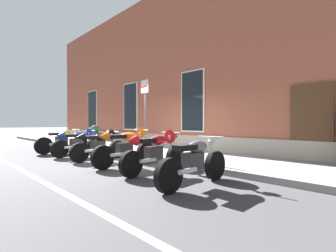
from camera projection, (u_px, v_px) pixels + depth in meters
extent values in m
plane|color=#38383A|center=(136.00, 160.00, 8.05)|extent=(140.00, 140.00, 0.00)
cube|color=slate|center=(168.00, 154.00, 9.04)|extent=(32.18, 2.87, 0.14)
cube|color=silver|center=(27.00, 173.00, 5.84)|extent=(32.18, 0.12, 0.01)
cube|color=brown|center=(232.00, 72.00, 12.05)|extent=(26.18, 5.97, 7.46)
cube|color=gray|center=(192.00, 144.00, 10.00)|extent=(26.18, 0.10, 0.70)
cube|color=silver|center=(93.00, 110.00, 16.30)|extent=(1.22, 0.06, 2.52)
cube|color=black|center=(92.00, 110.00, 16.28)|extent=(1.10, 0.03, 2.40)
cube|color=silver|center=(131.00, 106.00, 13.15)|extent=(1.22, 0.06, 2.52)
cube|color=black|center=(130.00, 106.00, 13.13)|extent=(1.10, 0.03, 2.40)
cube|color=silver|center=(193.00, 101.00, 10.00)|extent=(1.22, 0.06, 2.52)
cube|color=black|center=(192.00, 101.00, 9.97)|extent=(1.10, 0.03, 2.40)
cube|color=#472B19|center=(311.00, 125.00, 6.85)|extent=(1.10, 0.08, 2.30)
cylinder|color=black|center=(80.00, 143.00, 10.44)|extent=(0.17, 0.68, 0.67)
cylinder|color=black|center=(44.00, 146.00, 9.34)|extent=(0.17, 0.68, 0.67)
cylinder|color=silver|center=(78.00, 138.00, 10.37)|extent=(0.09, 0.30, 0.61)
cube|color=#28282B|center=(62.00, 140.00, 9.85)|extent=(0.25, 0.46, 0.32)
ellipsoid|color=gold|center=(65.00, 134.00, 9.96)|extent=(0.30, 0.54, 0.24)
cube|color=black|center=(56.00, 134.00, 9.68)|extent=(0.26, 0.50, 0.10)
cylinder|color=silver|center=(76.00, 130.00, 10.30)|extent=(0.62, 0.08, 0.04)
cylinder|color=silver|center=(55.00, 144.00, 9.55)|extent=(0.12, 0.46, 0.09)
sphere|color=silver|center=(78.00, 131.00, 10.36)|extent=(0.18, 0.18, 0.18)
cylinder|color=black|center=(94.00, 146.00, 9.43)|extent=(0.20, 0.63, 0.62)
cylinder|color=black|center=(60.00, 149.00, 8.37)|extent=(0.20, 0.63, 0.62)
cylinder|color=silver|center=(92.00, 140.00, 9.35)|extent=(0.11, 0.31, 0.62)
cube|color=#28282B|center=(77.00, 143.00, 8.86)|extent=(0.27, 0.46, 0.32)
ellipsoid|color=#192D9E|center=(80.00, 135.00, 8.97)|extent=(0.32, 0.55, 0.24)
cube|color=black|center=(71.00, 136.00, 8.67)|extent=(0.28, 0.50, 0.10)
cylinder|color=silver|center=(90.00, 131.00, 9.28)|extent=(0.62, 0.12, 0.04)
cylinder|color=silver|center=(71.00, 147.00, 8.55)|extent=(0.15, 0.46, 0.09)
cone|color=#192D9E|center=(93.00, 133.00, 9.38)|extent=(0.40, 0.38, 0.36)
cone|color=#192D9E|center=(60.00, 135.00, 8.38)|extent=(0.27, 0.29, 0.24)
cylinder|color=black|center=(117.00, 149.00, 8.43)|extent=(0.16, 0.61, 0.61)
cylinder|color=black|center=(79.00, 153.00, 7.40)|extent=(0.16, 0.61, 0.61)
cylinder|color=silver|center=(115.00, 142.00, 8.35)|extent=(0.09, 0.31, 0.62)
cube|color=#28282B|center=(98.00, 145.00, 7.87)|extent=(0.25, 0.45, 0.32)
ellipsoid|color=black|center=(102.00, 137.00, 7.98)|extent=(0.30, 0.54, 0.24)
cube|color=black|center=(91.00, 137.00, 7.70)|extent=(0.25, 0.49, 0.10)
cylinder|color=silver|center=(113.00, 132.00, 8.29)|extent=(0.62, 0.08, 0.04)
cylinder|color=silver|center=(92.00, 151.00, 7.57)|extent=(0.12, 0.46, 0.09)
cone|color=black|center=(116.00, 134.00, 8.38)|extent=(0.38, 0.37, 0.36)
cone|color=black|center=(80.00, 137.00, 7.41)|extent=(0.26, 0.28, 0.24)
cylinder|color=black|center=(146.00, 152.00, 7.36)|extent=(0.16, 0.64, 0.64)
cylinder|color=black|center=(103.00, 158.00, 6.28)|extent=(0.16, 0.64, 0.64)
cylinder|color=silver|center=(143.00, 143.00, 7.28)|extent=(0.09, 0.33, 0.69)
cube|color=#28282B|center=(124.00, 148.00, 6.78)|extent=(0.24, 0.45, 0.32)
ellipsoid|color=orange|center=(129.00, 136.00, 6.89)|extent=(0.29, 0.53, 0.24)
cube|color=black|center=(117.00, 137.00, 6.61)|extent=(0.25, 0.49, 0.10)
cylinder|color=silver|center=(141.00, 130.00, 7.22)|extent=(0.62, 0.07, 0.04)
cylinder|color=silver|center=(118.00, 155.00, 6.48)|extent=(0.12, 0.45, 0.09)
cone|color=orange|center=(144.00, 133.00, 7.32)|extent=(0.38, 0.36, 0.36)
cone|color=orange|center=(103.00, 136.00, 6.29)|extent=(0.25, 0.27, 0.24)
cylinder|color=black|center=(175.00, 157.00, 6.47)|extent=(0.17, 0.61, 0.60)
cylinder|color=black|center=(131.00, 164.00, 5.36)|extent=(0.17, 0.61, 0.60)
cylinder|color=silver|center=(173.00, 147.00, 6.39)|extent=(0.09, 0.32, 0.66)
cube|color=#28282B|center=(154.00, 153.00, 5.87)|extent=(0.25, 0.46, 0.32)
ellipsoid|color=red|center=(158.00, 140.00, 5.98)|extent=(0.30, 0.54, 0.24)
cube|color=black|center=(147.00, 141.00, 5.70)|extent=(0.26, 0.50, 0.10)
cylinder|color=silver|center=(171.00, 133.00, 6.33)|extent=(0.62, 0.08, 0.04)
cylinder|color=silver|center=(148.00, 160.00, 5.57)|extent=(0.12, 0.46, 0.09)
cone|color=red|center=(174.00, 136.00, 6.43)|extent=(0.38, 0.37, 0.36)
cone|color=red|center=(132.00, 141.00, 5.37)|extent=(0.26, 0.28, 0.24)
cylinder|color=black|center=(215.00, 165.00, 5.18)|extent=(0.15, 0.62, 0.61)
cylinder|color=black|center=(169.00, 176.00, 4.16)|extent=(0.15, 0.62, 0.61)
cylinder|color=silver|center=(212.00, 154.00, 5.11)|extent=(0.08, 0.31, 0.62)
cube|color=#28282B|center=(193.00, 161.00, 4.63)|extent=(0.24, 0.45, 0.32)
ellipsoid|color=slate|center=(198.00, 147.00, 4.74)|extent=(0.28, 0.53, 0.24)
cube|color=black|center=(185.00, 148.00, 4.46)|extent=(0.24, 0.49, 0.10)
cylinder|color=silver|center=(210.00, 137.00, 5.05)|extent=(0.62, 0.06, 0.04)
cylinder|color=silver|center=(188.00, 171.00, 4.33)|extent=(0.11, 0.45, 0.09)
sphere|color=silver|center=(213.00, 140.00, 5.10)|extent=(0.18, 0.18, 0.18)
cylinder|color=#4C4C51|center=(145.00, 117.00, 8.39)|extent=(0.06, 0.06, 2.56)
cube|color=white|center=(145.00, 86.00, 8.36)|extent=(0.36, 0.03, 0.44)
cube|color=red|center=(144.00, 86.00, 8.35)|extent=(0.36, 0.01, 0.08)
cylinder|color=brown|center=(95.00, 139.00, 11.53)|extent=(0.60, 0.60, 0.63)
cylinder|color=black|center=(95.00, 139.00, 11.53)|extent=(0.63, 0.63, 0.04)
sphere|color=#28602D|center=(95.00, 129.00, 11.53)|extent=(0.40, 0.40, 0.40)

